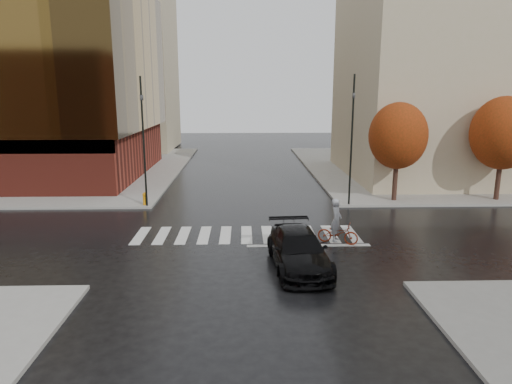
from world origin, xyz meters
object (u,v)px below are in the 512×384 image
cyclist (337,228)px  traffic_light_ne (352,130)px  fire_hydrant (145,198)px  traffic_light_nw (143,132)px  sedan (298,250)px

cyclist → traffic_light_ne: bearing=5.2°
cyclist → fire_hydrant: (-10.93, 7.50, -0.16)m
traffic_light_nw → fire_hydrant: traffic_light_nw is taller
cyclist → traffic_light_ne: 8.70m
traffic_light_nw → fire_hydrant: (-0.15, 0.20, -4.24)m
traffic_light_nw → fire_hydrant: 4.25m
sedan → traffic_light_nw: size_ratio=0.67×
cyclist → fire_hydrant: size_ratio=2.71×
traffic_light_ne → fire_hydrant: size_ratio=9.88×
traffic_light_nw → fire_hydrant: bearing=-121.4°
cyclist → traffic_light_nw: 13.64m
traffic_light_nw → traffic_light_ne: 13.04m
traffic_light_ne → fire_hydrant: (-13.19, 0.20, -4.33)m
sedan → traffic_light_nw: (-8.50, 10.39, 4.06)m
sedan → fire_hydrant: size_ratio=6.56×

